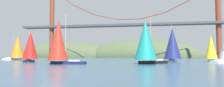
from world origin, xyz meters
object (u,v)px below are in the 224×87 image
(sailboat_teal_sail, at_px, (146,41))
(sailboat_yellow_sail, at_px, (212,48))
(sailboat_navy_sail, at_px, (172,44))
(sailboat_orange_sail, at_px, (17,47))
(sailboat_scarlet_sail, at_px, (59,41))
(sailboat_red_spinnaker, at_px, (30,46))
(channel_buoy, at_px, (53,60))

(sailboat_teal_sail, distance_m, sailboat_yellow_sail, 30.77)
(sailboat_navy_sail, height_order, sailboat_orange_sail, sailboat_navy_sail)
(sailboat_scarlet_sail, distance_m, sailboat_yellow_sail, 48.87)
(sailboat_navy_sail, distance_m, sailboat_orange_sail, 59.92)
(sailboat_scarlet_sail, bearing_deg, sailboat_red_spinnaker, 145.29)
(sailboat_orange_sail, relative_size, channel_buoy, 3.95)
(sailboat_navy_sail, bearing_deg, sailboat_scarlet_sail, -145.96)
(sailboat_red_spinnaker, bearing_deg, channel_buoy, 75.63)
(sailboat_navy_sail, relative_size, sailboat_teal_sail, 1.00)
(sailboat_navy_sail, relative_size, channel_buoy, 4.34)
(sailboat_teal_sail, distance_m, channel_buoy, 34.28)
(sailboat_navy_sail, distance_m, sailboat_yellow_sail, 15.65)
(sailboat_teal_sail, relative_size, channel_buoy, 4.35)
(sailboat_red_spinnaker, height_order, sailboat_yellow_sail, sailboat_yellow_sail)
(channel_buoy, bearing_deg, sailboat_orange_sail, 151.88)
(sailboat_scarlet_sail, relative_size, sailboat_yellow_sail, 1.22)
(sailboat_teal_sail, xyz_separation_m, channel_buoy, (-30.81, 14.14, -5.08))
(sailboat_teal_sail, bearing_deg, channel_buoy, 155.35)
(sailboat_orange_sail, xyz_separation_m, sailboat_teal_sail, (51.58, -25.24, 0.28))
(sailboat_yellow_sail, bearing_deg, channel_buoy, -170.21)
(sailboat_navy_sail, distance_m, sailboat_scarlet_sail, 33.23)
(sailboat_navy_sail, height_order, channel_buoy, sailboat_navy_sail)
(channel_buoy, bearing_deg, sailboat_red_spinnaker, -104.37)
(sailboat_red_spinnaker, bearing_deg, sailboat_orange_sail, 132.03)
(channel_buoy, bearing_deg, sailboat_scarlet_sail, -59.88)
(sailboat_navy_sail, height_order, sailboat_scarlet_sail, sailboat_scarlet_sail)
(sailboat_red_spinnaker, relative_size, sailboat_navy_sail, 0.81)
(sailboat_yellow_sail, distance_m, channel_buoy, 52.15)
(sailboat_navy_sail, height_order, sailboat_yellow_sail, sailboat_navy_sail)
(sailboat_yellow_sail, bearing_deg, sailboat_teal_sail, -131.63)
(sailboat_orange_sail, relative_size, sailboat_teal_sail, 0.91)
(sailboat_red_spinnaker, distance_m, sailboat_navy_sail, 41.67)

